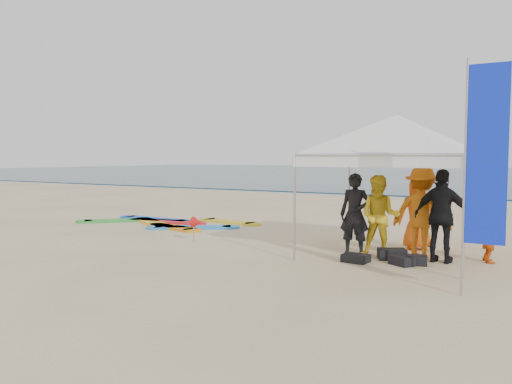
{
  "coord_description": "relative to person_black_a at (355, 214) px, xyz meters",
  "views": [
    {
      "loc": [
        7.42,
        -8.86,
        2.13
      ],
      "look_at": [
        0.71,
        2.6,
        1.2
      ],
      "focal_mm": 35.0,
      "sensor_mm": 36.0,
      "label": 1
    }
  ],
  "objects": [
    {
      "name": "ground",
      "position": [
        -3.85,
        -1.47,
        -0.89
      ],
      "size": [
        120.0,
        120.0,
        0.0
      ],
      "primitive_type": "plane",
      "color": "beige",
      "rests_on": "ground"
    },
    {
      "name": "ocean",
      "position": [
        -3.85,
        58.53,
        -0.85
      ],
      "size": [
        160.0,
        84.0,
        0.08
      ],
      "primitive_type": "cube",
      "color": "#0C2633",
      "rests_on": "ground"
    },
    {
      "name": "shoreline_foam",
      "position": [
        -3.85,
        16.73,
        -0.89
      ],
      "size": [
        160.0,
        1.2,
        0.01
      ],
      "primitive_type": "cube",
      "color": "silver",
      "rests_on": "ground"
    },
    {
      "name": "person_black_a",
      "position": [
        0.0,
        0.0,
        0.0
      ],
      "size": [
        0.68,
        0.47,
        1.79
      ],
      "primitive_type": "imported",
      "rotation": [
        0.0,
        0.0,
        0.06
      ],
      "color": "black",
      "rests_on": "ground"
    },
    {
      "name": "person_yellow",
      "position": [
        0.52,
        0.07,
        -0.02
      ],
      "size": [
        0.94,
        0.79,
        1.75
      ],
      "primitive_type": "imported",
      "rotation": [
        0.0,
        0.0,
        0.16
      ],
      "color": "yellow",
      "rests_on": "ground"
    },
    {
      "name": "person_orange_a",
      "position": [
        1.28,
        0.56,
        0.07
      ],
      "size": [
        1.3,
        0.82,
        1.93
      ],
      "primitive_type": "imported",
      "rotation": [
        0.0,
        0.0,
        3.06
      ],
      "color": "orange",
      "rests_on": "ground"
    },
    {
      "name": "person_black_b",
      "position": [
        1.77,
        0.16,
        0.05
      ],
      "size": [
        1.15,
        0.56,
        1.89
      ],
      "primitive_type": "imported",
      "rotation": [
        0.0,
        0.0,
        3.06
      ],
      "color": "black",
      "rests_on": "ground"
    },
    {
      "name": "person_orange_b",
      "position": [
        1.01,
        1.38,
        -0.05
      ],
      "size": [
        0.94,
        0.74,
        1.68
      ],
      "primitive_type": "imported",
      "rotation": [
        0.0,
        0.0,
        3.41
      ],
      "color": "#DC5913",
      "rests_on": "ground"
    },
    {
      "name": "person_seated",
      "position": [
        2.6,
        0.68,
        -0.4
      ],
      "size": [
        0.56,
        0.96,
        0.99
      ],
      "primitive_type": "imported",
      "rotation": [
        0.0,
        0.0,
        1.88
      ],
      "color": "orange",
      "rests_on": "ground"
    },
    {
      "name": "canopy_tent",
      "position": [
        0.72,
        0.52,
        2.14
      ],
      "size": [
        4.61,
        4.61,
        3.48
      ],
      "color": "#A5A5A8",
      "rests_on": "ground"
    },
    {
      "name": "feather_flag",
      "position": [
        2.75,
        -2.21,
        1.23
      ],
      "size": [
        0.61,
        0.04,
        3.61
      ],
      "color": "#A5A5A8",
      "rests_on": "ground"
    },
    {
      "name": "marker_pennant",
      "position": [
        -3.96,
        -0.38,
        -0.4
      ],
      "size": [
        0.28,
        0.28,
        0.64
      ],
      "color": "#A5A5A8",
      "rests_on": "ground"
    },
    {
      "name": "gear_pile",
      "position": [
        0.83,
        -0.34,
        -0.8
      ],
      "size": [
        1.62,
        1.16,
        0.22
      ],
      "color": "black",
      "rests_on": "ground"
    },
    {
      "name": "surfboard_spread",
      "position": [
        -6.82,
        1.92,
        -0.86
      ],
      "size": [
        5.29,
        2.91,
        0.07
      ],
      "color": "blue",
      "rests_on": "ground"
    }
  ]
}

